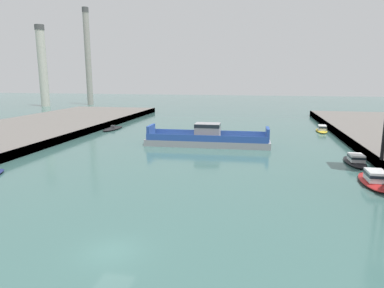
{
  "coord_description": "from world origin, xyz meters",
  "views": [
    {
      "loc": [
        9.56,
        -19.89,
        11.81
      ],
      "look_at": [
        0.0,
        28.35,
        2.0
      ],
      "focal_mm": 31.77,
      "sensor_mm": 36.0,
      "label": 1
    }
  ],
  "objects": [
    {
      "name": "ground_plane",
      "position": [
        0.0,
        0.0,
        0.0
      ],
      "size": [
        400.0,
        400.0,
        0.0
      ],
      "primitive_type": "plane",
      "color": "#3D6660"
    },
    {
      "name": "moored_boat_far_right",
      "position": [
        -22.76,
        51.08,
        0.26
      ],
      "size": [
        2.92,
        8.13,
        0.99
      ],
      "color": "black",
      "rests_on": "ground"
    },
    {
      "name": "moored_boat_mid_right",
      "position": [
        23.07,
        57.05,
        0.56
      ],
      "size": [
        2.59,
        6.83,
        1.49
      ],
      "color": "yellow",
      "rests_on": "ground"
    },
    {
      "name": "smokestack_distant_a",
      "position": [
        -60.94,
        113.84,
        20.65
      ],
      "size": [
        2.61,
        2.61,
        39.22
      ],
      "color": "#9E998E",
      "rests_on": "ground"
    },
    {
      "name": "moored_boat_near_left",
      "position": [
        22.78,
        28.87,
        0.53
      ],
      "size": [
        2.54,
        7.08,
        1.43
      ],
      "color": "black",
      "rests_on": "ground"
    },
    {
      "name": "smokestack_distant_b",
      "position": [
        -74.67,
        102.79,
        16.7
      ],
      "size": [
        3.58,
        3.58,
        31.36
      ],
      "color": "beige",
      "rests_on": "ground"
    },
    {
      "name": "chain_ferry",
      "position": [
        0.9,
        37.79,
        1.15
      ],
      "size": [
        21.57,
        6.28,
        3.84
      ],
      "color": "#939399",
      "rests_on": "ground"
    },
    {
      "name": "moored_boat_far_left",
      "position": [
        22.33,
        19.35,
        0.64
      ],
      "size": [
        2.74,
        7.43,
        1.73
      ],
      "color": "red",
      "rests_on": "ground"
    }
  ]
}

